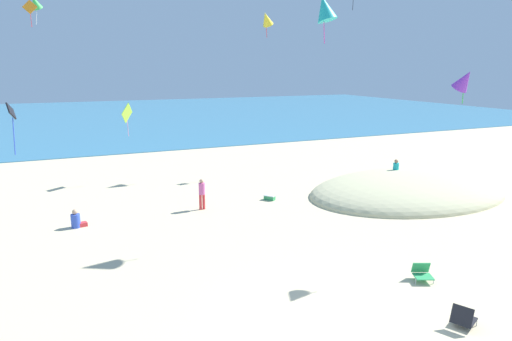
# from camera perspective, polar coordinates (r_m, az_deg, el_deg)

# --- Properties ---
(ground_plane) EXTENTS (120.00, 120.00, 0.00)m
(ground_plane) POSITION_cam_1_polar(r_m,az_deg,el_deg) (20.97, -4.23, -5.71)
(ground_plane) COLOR beige
(ocean_water) EXTENTS (120.00, 60.00, 0.05)m
(ocean_water) POSITION_cam_1_polar(r_m,az_deg,el_deg) (66.86, -18.15, 6.47)
(ocean_water) COLOR teal
(ocean_water) RESTS_ON ground_plane
(dune_mound) EXTENTS (11.29, 7.90, 2.17)m
(dune_mound) POSITION_cam_1_polar(r_m,az_deg,el_deg) (25.88, 18.42, -2.76)
(dune_mound) COLOR beige
(dune_mound) RESTS_ON ground_plane
(beach_chair_far_left) EXTENTS (0.85, 0.78, 0.64)m
(beach_chair_far_left) POSITION_cam_1_polar(r_m,az_deg,el_deg) (13.57, 24.50, -16.41)
(beach_chair_far_left) COLOR black
(beach_chair_far_left) RESTS_ON ground_plane
(beach_chair_mid_beach) EXTENTS (0.75, 0.76, 0.55)m
(beach_chair_mid_beach) POSITION_cam_1_polar(r_m,az_deg,el_deg) (15.77, 20.07, -11.91)
(beach_chair_mid_beach) COLOR #2D9956
(beach_chair_mid_beach) RESTS_ON ground_plane
(cooler_box) EXTENTS (0.58, 0.62, 0.25)m
(cooler_box) POSITION_cam_1_polar(r_m,az_deg,el_deg) (23.38, 1.71, -3.39)
(cooler_box) COLOR #339956
(cooler_box) RESTS_ON ground_plane
(person_0) EXTENTS (0.31, 0.31, 1.49)m
(person_0) POSITION_cam_1_polar(r_m,az_deg,el_deg) (21.80, -6.79, -2.67)
(person_0) COLOR red
(person_0) RESTS_ON ground_plane
(person_3) EXTENTS (0.45, 0.45, 1.62)m
(person_3) POSITION_cam_1_polar(r_m,az_deg,el_deg) (26.77, 17.07, -0.10)
(person_3) COLOR purple
(person_3) RESTS_ON ground_plane
(person_5) EXTENTS (0.69, 0.45, 0.81)m
(person_5) POSITION_cam_1_polar(r_m,az_deg,el_deg) (20.86, -21.52, -5.85)
(person_5) COLOR blue
(person_5) RESTS_ON ground_plane
(kite_purple) EXTENTS (0.68, 0.89, 1.18)m
(kite_purple) POSITION_cam_1_polar(r_m,az_deg,el_deg) (16.67, 24.63, 10.24)
(kite_purple) COLOR purple
(kite_orange) EXTENTS (0.90, 0.27, 1.68)m
(kite_orange) POSITION_cam_1_polar(r_m,az_deg,el_deg) (33.65, -26.44, 17.79)
(kite_orange) COLOR orange
(kite_teal) EXTENTS (1.26, 1.28, 1.89)m
(kite_teal) POSITION_cam_1_polar(r_m,az_deg,el_deg) (18.92, 8.61, 19.43)
(kite_teal) COLOR #1EADAD
(kite_lime) EXTENTS (0.76, 0.98, 1.95)m
(kite_lime) POSITION_cam_1_polar(r_m,az_deg,el_deg) (27.60, -15.84, 6.89)
(kite_lime) COLOR #99DB33
(kite_yellow) EXTENTS (1.20, 1.12, 1.64)m
(kite_yellow) POSITION_cam_1_polar(r_m,az_deg,el_deg) (29.70, 1.33, 18.44)
(kite_yellow) COLOR yellow
(kite_black) EXTENTS (0.24, 0.53, 1.52)m
(kite_black) POSITION_cam_1_polar(r_m,az_deg,el_deg) (14.87, -28.27, 6.17)
(kite_black) COLOR black
(kite_green) EXTENTS (1.26, 1.30, 2.10)m
(kite_green) POSITION_cam_1_polar(r_m,az_deg,el_deg) (38.25, -25.90, 18.39)
(kite_green) COLOR green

